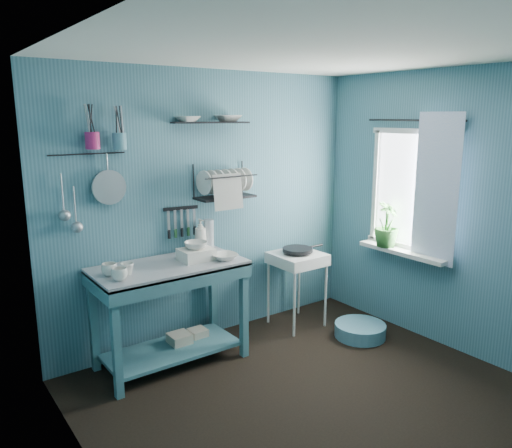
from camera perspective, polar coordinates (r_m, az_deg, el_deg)
floor at (r=4.00m, az=6.98°, el=-19.36°), size 3.20×3.20×0.00m
ceiling at (r=3.43m, az=8.13°, el=19.01°), size 3.20×3.20×0.00m
wall_back at (r=4.69m, az=-5.17°, el=1.89°), size 3.20×0.00×3.20m
wall_left at (r=2.71m, az=-18.10°, el=-6.44°), size 0.00×3.00×3.00m
wall_right at (r=4.73m, az=21.75°, el=1.16°), size 0.00×3.00×3.00m
work_counter at (r=4.35m, az=-9.73°, el=-10.15°), size 1.27×0.67×0.88m
mug_left at (r=3.87m, az=-15.32°, el=-5.56°), size 0.12×0.12×0.10m
mug_mid at (r=4.00m, az=-14.49°, el=-4.99°), size 0.14×0.14×0.09m
mug_right at (r=4.01m, az=-16.41°, el=-5.01°), size 0.17×0.17×0.10m
wash_tub at (r=4.29m, az=-6.85°, el=-3.46°), size 0.28×0.22×0.10m
tub_bowl at (r=4.27m, az=-6.87°, el=-2.42°), size 0.20×0.19×0.06m
soap_bottle at (r=4.53m, az=-6.36°, el=-1.30°), size 0.11×0.12×0.30m
water_bottle at (r=4.59m, az=-5.40°, el=-1.19°), size 0.09×0.09×0.28m
counter_bowl at (r=4.28m, az=-3.65°, el=-3.74°), size 0.22×0.22×0.05m
hotplate_stand at (r=5.09m, az=4.68°, el=-7.44°), size 0.47×0.47×0.75m
frying_pan at (r=4.97m, az=4.77°, el=-2.95°), size 0.30×0.30×0.03m
knife_strip at (r=4.50m, az=-8.60°, el=1.80°), size 0.32×0.06×0.03m
dish_rack at (r=4.58m, az=-3.57°, el=4.93°), size 0.56×0.27×0.32m
upper_shelf at (r=4.50m, az=-5.29°, el=11.48°), size 0.72×0.29×0.01m
shelf_bowl_left at (r=4.39m, az=-7.82°, el=11.52°), size 0.22×0.22×0.05m
shelf_bowl_right at (r=4.60m, az=-3.22°, el=11.72°), size 0.26×0.26×0.06m
utensil_cup_magenta at (r=4.09m, az=-18.20°, el=9.05°), size 0.11×0.11×0.13m
utensil_cup_teal at (r=4.16m, az=-15.33°, el=9.12°), size 0.11×0.11×0.13m
colander at (r=4.19m, az=-16.45°, el=4.04°), size 0.28×0.03×0.28m
ladle_outer at (r=4.09m, az=-21.27°, el=3.30°), size 0.01×0.01×0.30m
ladle_inner at (r=4.13m, az=-20.01°, el=2.01°), size 0.01×0.01×0.30m
hook_rail at (r=4.13m, az=-18.71°, el=7.59°), size 0.60×0.01×0.01m
window_glass at (r=4.95m, az=17.41°, el=3.69°), size 0.00×1.10×1.10m
windowsill at (r=5.00m, az=16.40°, el=-3.08°), size 0.16×0.95×0.04m
curtain at (r=4.72m, az=19.89°, el=3.74°), size 0.00×1.35×1.35m
curtain_rod at (r=4.86m, az=17.59°, el=11.24°), size 0.02×1.05×0.02m
potted_plant at (r=5.04m, az=14.72°, el=-0.05°), size 0.31×0.31×0.44m
storage_tin_large at (r=4.57m, az=-8.71°, el=-13.55°), size 0.18×0.18×0.22m
storage_tin_small at (r=4.68m, az=-6.65°, el=-12.96°), size 0.15×0.15×0.20m
floor_basin at (r=5.02m, az=11.81°, el=-11.80°), size 0.49×0.49×0.13m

